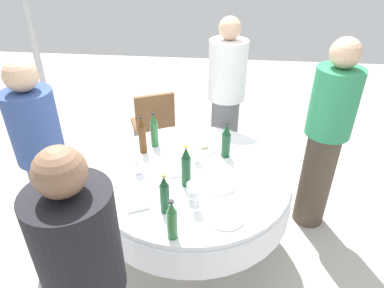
# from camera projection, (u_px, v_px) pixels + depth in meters

# --- Properties ---
(ground_plane) EXTENTS (10.00, 10.00, 0.00)m
(ground_plane) POSITION_uv_depth(u_px,v_px,m) (192.00, 244.00, 2.87)
(ground_plane) COLOR #B7B2A8
(dining_table) EXTENTS (1.44, 1.44, 0.74)m
(dining_table) POSITION_uv_depth(u_px,v_px,m) (192.00, 188.00, 2.56)
(dining_table) COLOR white
(dining_table) RESTS_ON ground_plane
(bottle_brown_right) EXTENTS (0.06, 0.06, 0.31)m
(bottle_brown_right) POSITION_uv_depth(u_px,v_px,m) (142.00, 136.00, 2.64)
(bottle_brown_right) COLOR #593314
(bottle_brown_right) RESTS_ON dining_table
(bottle_dark_green_west) EXTENTS (0.07, 0.07, 0.31)m
(bottle_dark_green_west) POSITION_uv_depth(u_px,v_px,m) (186.00, 167.00, 2.29)
(bottle_dark_green_west) COLOR #194728
(bottle_dark_green_west) RESTS_ON dining_table
(bottle_dark_green_far) EXTENTS (0.06, 0.06, 0.28)m
(bottle_dark_green_far) POSITION_uv_depth(u_px,v_px,m) (165.00, 195.00, 2.07)
(bottle_dark_green_far) COLOR #194728
(bottle_dark_green_far) RESTS_ON dining_table
(bottle_green_inner) EXTENTS (0.06, 0.06, 0.29)m
(bottle_green_inner) POSITION_uv_depth(u_px,v_px,m) (154.00, 131.00, 2.73)
(bottle_green_inner) COLOR #2D6B38
(bottle_green_inner) RESTS_ON dining_table
(bottle_green_north) EXTENTS (0.06, 0.06, 0.27)m
(bottle_green_north) POSITION_uv_depth(u_px,v_px,m) (172.00, 221.00, 1.89)
(bottle_green_north) COLOR #2D6B38
(bottle_green_north) RESTS_ON dining_table
(bottle_dark_green_east) EXTENTS (0.07, 0.07, 0.29)m
(bottle_dark_green_east) POSITION_uv_depth(u_px,v_px,m) (226.00, 141.00, 2.60)
(bottle_dark_green_east) COLOR #194728
(bottle_dark_green_east) RESTS_ON dining_table
(wine_glass_inner) EXTENTS (0.06, 0.06, 0.15)m
(wine_glass_inner) POSITION_uv_depth(u_px,v_px,m) (197.00, 149.00, 2.55)
(wine_glass_inner) COLOR white
(wine_glass_inner) RESTS_ON dining_table
(wine_glass_north) EXTENTS (0.07, 0.07, 0.14)m
(wine_glass_north) POSITION_uv_depth(u_px,v_px,m) (138.00, 161.00, 2.43)
(wine_glass_north) COLOR white
(wine_glass_north) RESTS_ON dining_table
(wine_glass_east) EXTENTS (0.07, 0.07, 0.13)m
(wine_glass_east) POSITION_uv_depth(u_px,v_px,m) (192.00, 188.00, 2.19)
(wine_glass_east) COLOR white
(wine_glass_east) RESTS_ON dining_table
(wine_glass_south) EXTENTS (0.06, 0.06, 0.15)m
(wine_glass_south) POSITION_uv_depth(u_px,v_px,m) (195.00, 195.00, 2.09)
(wine_glass_south) COLOR white
(wine_glass_south) RESTS_ON dining_table
(plate_mid) EXTENTS (0.25, 0.25, 0.04)m
(plate_mid) POSITION_uv_depth(u_px,v_px,m) (202.00, 147.00, 2.76)
(plate_mid) COLOR white
(plate_mid) RESTS_ON dining_table
(plate_rear) EXTENTS (0.25, 0.25, 0.02)m
(plate_rear) POSITION_uv_depth(u_px,v_px,m) (172.00, 167.00, 2.52)
(plate_rear) COLOR white
(plate_rear) RESTS_ON dining_table
(plate_near) EXTENTS (0.23, 0.23, 0.02)m
(plate_near) POSITION_uv_depth(u_px,v_px,m) (219.00, 184.00, 2.36)
(plate_near) COLOR white
(plate_near) RESTS_ON dining_table
(plate_left) EXTENTS (0.23, 0.23, 0.02)m
(plate_left) POSITION_uv_depth(u_px,v_px,m) (226.00, 217.00, 2.08)
(plate_left) COLOR white
(plate_left) RESTS_ON dining_table
(spoon_west) EXTENTS (0.05, 0.18, 0.00)m
(spoon_west) POSITION_uv_depth(u_px,v_px,m) (260.00, 174.00, 2.46)
(spoon_west) COLOR silver
(spoon_west) RESTS_ON dining_table
(folded_napkin) EXTENTS (0.18, 0.18, 0.02)m
(folded_napkin) POSITION_uv_depth(u_px,v_px,m) (137.00, 203.00, 2.18)
(folded_napkin) COLOR white
(folded_napkin) RESTS_ON dining_table
(person_west) EXTENTS (0.34, 0.34, 1.55)m
(person_west) POSITION_uv_depth(u_px,v_px,m) (43.00, 157.00, 2.52)
(person_west) COLOR slate
(person_west) RESTS_ON ground_plane
(person_far) EXTENTS (0.34, 0.34, 1.63)m
(person_far) POSITION_uv_depth(u_px,v_px,m) (326.00, 137.00, 2.69)
(person_far) COLOR #4C3F33
(person_far) RESTS_ON ground_plane
(person_inner) EXTENTS (0.34, 0.34, 1.64)m
(person_inner) POSITION_uv_depth(u_px,v_px,m) (226.00, 104.00, 3.21)
(person_inner) COLOR slate
(person_inner) RESTS_ON ground_plane
(chair_east) EXTENTS (0.53, 0.53, 0.87)m
(chair_east) POSITION_uv_depth(u_px,v_px,m) (154.00, 122.00, 3.61)
(chair_east) COLOR brown
(chair_east) RESTS_ON ground_plane
(tent_pole_main) EXTENTS (0.07, 0.07, 2.32)m
(tent_pole_main) POSITION_uv_depth(u_px,v_px,m) (35.00, 48.00, 3.72)
(tent_pole_main) COLOR #B2B5B7
(tent_pole_main) RESTS_ON ground_plane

